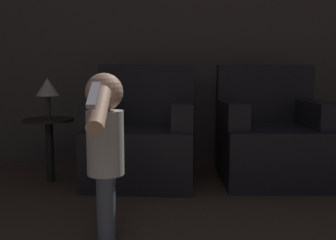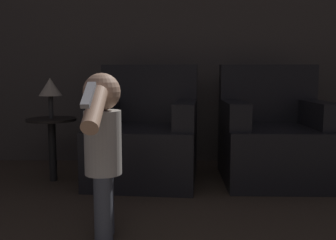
# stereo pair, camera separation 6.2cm
# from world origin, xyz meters

# --- Properties ---
(wall_back) EXTENTS (8.40, 0.05, 2.60)m
(wall_back) POSITION_xyz_m (0.00, 4.50, 1.30)
(wall_back) COLOR #423D38
(wall_back) RESTS_ON ground_plane
(armchair_left) EXTENTS (0.89, 0.87, 0.94)m
(armchair_left) POSITION_xyz_m (-0.09, 3.80, 0.33)
(armchair_left) COLOR black
(armchair_left) RESTS_ON ground_plane
(armchair_right) EXTENTS (0.83, 0.81, 0.94)m
(armchair_right) POSITION_xyz_m (0.95, 3.80, 0.33)
(armchair_right) COLOR black
(armchair_right) RESTS_ON ground_plane
(person_toddler) EXTENTS (0.19, 0.59, 0.86)m
(person_toddler) POSITION_xyz_m (-0.23, 2.67, 0.51)
(person_toddler) COLOR #474C56
(person_toddler) RESTS_ON ground_plane
(side_table) EXTENTS (0.39, 0.39, 0.51)m
(side_table) POSITION_xyz_m (-0.84, 3.75, 0.40)
(side_table) COLOR black
(side_table) RESTS_ON ground_plane
(lamp) EXTENTS (0.18, 0.18, 0.32)m
(lamp) POSITION_xyz_m (-0.84, 3.75, 0.75)
(lamp) COLOR #262626
(lamp) RESTS_ON side_table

